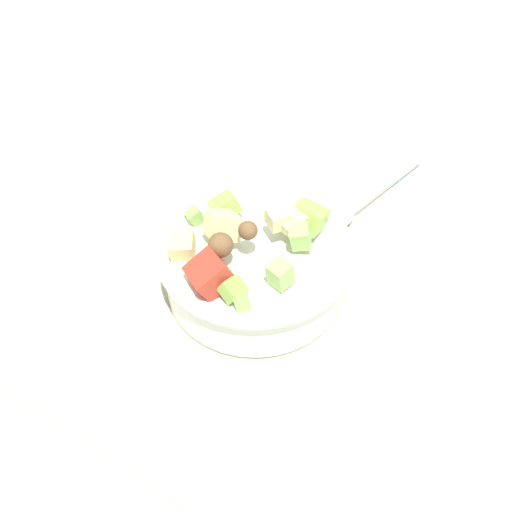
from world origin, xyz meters
The scene contains 4 objects.
ground_plane centered at (0.00, 0.00, 0.00)m, with size 2.40×2.40×0.00m, color silver.
placemat centered at (0.00, 0.00, 0.00)m, with size 0.51×0.34×0.01m, color #BCB299.
salad_bowl centered at (0.00, 0.00, 0.05)m, with size 0.22×0.22×0.12m.
serving_spoon centered at (0.19, -0.04, 0.01)m, with size 0.21×0.07×0.01m.
Camera 1 is at (-0.42, -0.27, 0.58)m, focal length 44.94 mm.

